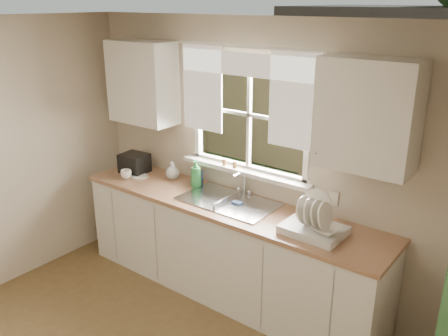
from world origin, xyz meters
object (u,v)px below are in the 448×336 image
Objects in this scene: soap_bottle_a at (196,174)px; black_appliance at (134,163)px; dish_rack at (314,225)px; cup at (126,174)px.

black_appliance is (-0.79, -0.07, -0.04)m from soap_bottle_a.
soap_bottle_a reaches higher than black_appliance.
dish_rack is 2.07m from cup.
dish_rack reaches higher than cup.
dish_rack is at bearing -8.33° from black_appliance.
cup is at bearing -177.72° from dish_rack.
cup is 0.41× the size of black_appliance.
soap_bottle_a is 0.77m from cup.
dish_rack is 1.75× the size of black_appliance.
soap_bottle_a reaches higher than cup.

